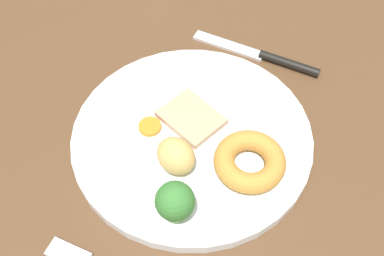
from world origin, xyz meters
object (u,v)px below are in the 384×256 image
object	(u,v)px
meat_slice_main	(195,119)
knife	(266,57)
roast_potato_left	(176,156)
broccoli_floret	(175,202)
yorkshire_pudding	(250,161)
carrot_coin_front	(150,127)
dinner_plate	(192,137)

from	to	relation	value
meat_slice_main	knife	size ratio (longest dim) A/B	0.38
meat_slice_main	roast_potato_left	distance (cm)	6.93
broccoli_floret	yorkshire_pudding	bearing A→B (deg)	-25.09
broccoli_floret	knife	size ratio (longest dim) A/B	0.29
meat_slice_main	broccoli_floret	distance (cm)	13.02
roast_potato_left	yorkshire_pudding	bearing A→B (deg)	-62.93
carrot_coin_front	knife	distance (cm)	20.21
yorkshire_pudding	carrot_coin_front	world-z (taller)	yorkshire_pudding
dinner_plate	knife	xyz separation A→B (cm)	(17.09, -2.55, -0.25)
broccoli_floret	knife	xyz separation A→B (cm)	(27.38, 1.04, -4.04)
meat_slice_main	yorkshire_pudding	bearing A→B (deg)	-109.08
meat_slice_main	knife	xyz separation A→B (cm)	(15.34, -3.13, -1.35)
carrot_coin_front	meat_slice_main	bearing A→B (deg)	-50.76
yorkshire_pudding	knife	xyz separation A→B (cm)	(18.26, 5.31, -2.13)
dinner_plate	carrot_coin_front	xyz separation A→B (cm)	(-1.69, 4.80, 0.97)
meat_slice_main	broccoli_floret	xyz separation A→B (cm)	(-12.04, -4.17, 2.70)
yorkshire_pudding	knife	world-z (taller)	yorkshire_pudding
yorkshire_pudding	broccoli_floret	world-z (taller)	broccoli_floret
dinner_plate	meat_slice_main	bearing A→B (deg)	18.48
roast_potato_left	broccoli_floret	world-z (taller)	broccoli_floret
meat_slice_main	roast_potato_left	bearing A→B (deg)	-169.77
roast_potato_left	broccoli_floret	xyz separation A→B (cm)	(-5.41, -2.97, 1.04)
dinner_plate	yorkshire_pudding	bearing A→B (deg)	-98.48
yorkshire_pudding	broccoli_floret	distance (cm)	10.25
roast_potato_left	broccoli_floret	size ratio (longest dim) A/B	0.87
yorkshire_pudding	carrot_coin_front	size ratio (longest dim) A/B	2.96
carrot_coin_front	knife	size ratio (longest dim) A/B	0.15
dinner_plate	yorkshire_pudding	xyz separation A→B (cm)	(-1.17, -7.85, 1.88)
dinner_plate	carrot_coin_front	world-z (taller)	carrot_coin_front
roast_potato_left	carrot_coin_front	distance (cm)	6.53
meat_slice_main	carrot_coin_front	xyz separation A→B (cm)	(-3.44, 4.21, -0.13)
dinner_plate	meat_slice_main	distance (cm)	2.15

